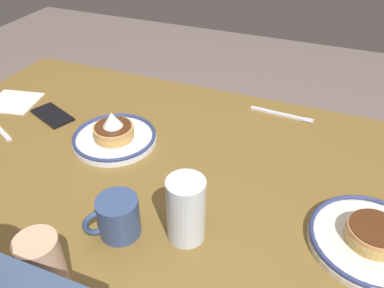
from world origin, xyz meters
TOP-DOWN VIEW (x-y plane):
  - dining_table at (0.00, 0.00)m, footprint 1.48×0.84m
  - plate_near_main at (0.16, -0.02)m, footprint 0.24×0.24m
  - plate_center_pancakes at (-0.52, 0.10)m, footprint 0.25×0.25m
  - coffee_mug at (-0.02, 0.27)m, footprint 0.10×0.10m
  - drinking_glass at (-0.15, 0.22)m, footprint 0.08×0.08m
  - cell_phone at (0.42, -0.06)m, footprint 0.16×0.12m
  - paper_napkin at (0.59, -0.08)m, footprint 0.18×0.17m
  - fork_far at (-0.24, -0.33)m, footprint 0.20×0.03m

SIDE VIEW (x-z plane):
  - dining_table at x=0.00m, z-range 0.28..1.04m
  - paper_napkin at x=0.59m, z-range 0.75..0.76m
  - fork_far at x=-0.24m, z-range 0.75..0.76m
  - cell_phone at x=0.42m, z-range 0.75..0.76m
  - plate_center_pancakes at x=-0.52m, z-range 0.74..0.80m
  - plate_near_main at x=0.16m, z-range 0.73..0.82m
  - coffee_mug at x=-0.02m, z-range 0.76..0.85m
  - drinking_glass at x=-0.15m, z-range 0.75..0.90m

